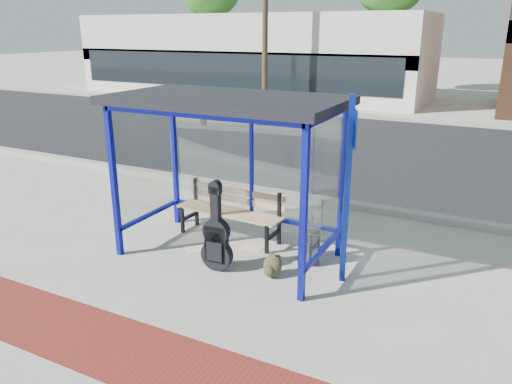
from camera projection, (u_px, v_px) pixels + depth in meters
The scene contains 17 objects.
ground at pixel (229, 254), 7.67m from camera, with size 120.00×120.00×0.00m, color #B2ADA0.
brick_paver_strip at pixel (110, 344), 5.47m from camera, with size 60.00×1.00×0.01m, color maroon.
curb_near at pixel (301, 197), 10.10m from camera, with size 60.00×0.25×0.12m, color gray.
street_asphalt at pixel (368, 149), 14.43m from camera, with size 60.00×10.00×0.00m, color black.
curb_far at pixel (404, 120), 18.73m from camera, with size 60.00×0.25×0.12m, color gray.
far_sidewalk at pixel (414, 114), 20.35m from camera, with size 60.00×4.00×0.01m, color #B2ADA0.
bus_shelter at pixel (229, 120), 7.09m from camera, with size 3.30×1.80×2.42m.
storefront_white at pixel (252, 55), 26.16m from camera, with size 18.00×6.04×4.00m.
utility_pole_west at pixel (265, 8), 20.33m from camera, with size 1.60×0.24×8.00m.
bench at pixel (231, 209), 8.17m from camera, with size 1.86×0.55×0.87m.
guitar_bag at pixel (217, 240), 7.05m from camera, with size 0.47×0.16×1.26m.
suitcase at pixel (309, 248), 7.29m from camera, with size 0.36×0.29×0.54m.
backpack at pixel (272, 266), 6.94m from camera, with size 0.29×0.27×0.33m.
sign_post at pixel (348, 181), 6.44m from camera, with size 0.17×0.30×2.54m.
newspaper_a at pixel (198, 249), 7.84m from camera, with size 0.35×0.27×0.01m, color white.
newspaper_b at pixel (217, 248), 7.87m from camera, with size 0.40×0.31×0.01m, color white.
newspaper_c at pixel (252, 248), 7.90m from camera, with size 0.35×0.27×0.01m, color white.
Camera 1 is at (3.56, -6.03, 3.30)m, focal length 35.00 mm.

